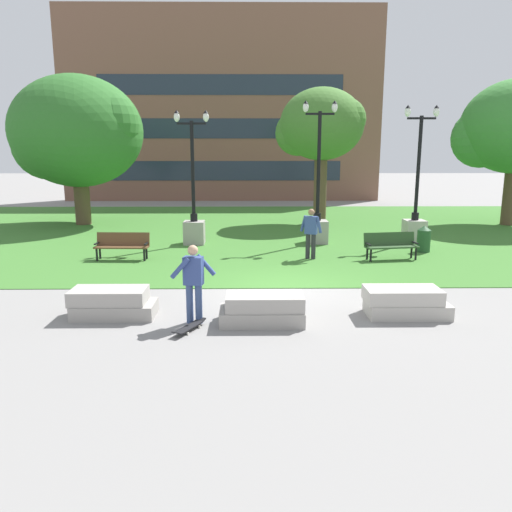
# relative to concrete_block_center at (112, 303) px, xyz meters

# --- Properties ---
(ground_plane) EXTENTS (140.00, 140.00, 0.00)m
(ground_plane) POSITION_rel_concrete_block_center_xyz_m (3.99, 2.23, -0.31)
(ground_plane) COLOR gray
(grass_lawn) EXTENTS (40.00, 20.00, 0.02)m
(grass_lawn) POSITION_rel_concrete_block_center_xyz_m (3.99, 12.23, -0.30)
(grass_lawn) COLOR #3D752D
(grass_lawn) RESTS_ON ground
(concrete_block_center) EXTENTS (1.84, 0.90, 0.64)m
(concrete_block_center) POSITION_rel_concrete_block_center_xyz_m (0.00, 0.00, 0.00)
(concrete_block_center) COLOR #9E9991
(concrete_block_center) RESTS_ON ground
(concrete_block_left) EXTENTS (1.80, 0.90, 0.64)m
(concrete_block_left) POSITION_rel_concrete_block_center_xyz_m (3.36, -0.48, 0.00)
(concrete_block_left) COLOR #9E9991
(concrete_block_left) RESTS_ON ground
(concrete_block_right) EXTENTS (1.85, 0.90, 0.64)m
(concrete_block_right) POSITION_rel_concrete_block_center_xyz_m (6.55, -0.03, 0.00)
(concrete_block_right) COLOR #B2ADA3
(concrete_block_right) RESTS_ON ground
(person_skateboarder) EXTENTS (0.96, 0.45, 1.71)m
(person_skateboarder) POSITION_rel_concrete_block_center_xyz_m (1.88, -0.46, 0.66)
(person_skateboarder) COLOR #384C7A
(person_skateboarder) RESTS_ON ground
(skateboard) EXTENTS (0.63, 1.00, 0.14)m
(skateboard) POSITION_rel_concrete_block_center_xyz_m (1.82, -0.94, -0.22)
(skateboard) COLOR black
(skateboard) RESTS_ON ground
(park_bench_near_left) EXTENTS (1.82, 0.60, 0.90)m
(park_bench_near_left) POSITION_rel_concrete_block_center_xyz_m (-1.25, 5.94, 0.23)
(park_bench_near_left) COLOR brown
(park_bench_near_left) RESTS_ON grass_lawn
(park_bench_near_right) EXTENTS (1.86, 0.79, 0.90)m
(park_bench_near_right) POSITION_rel_concrete_block_center_xyz_m (7.85, 5.85, 0.23)
(park_bench_near_right) COLOR #284723
(park_bench_near_right) RESTS_ON grass_lawn
(lamp_post_left) EXTENTS (1.32, 0.80, 5.34)m
(lamp_post_left) POSITION_rel_concrete_block_center_xyz_m (9.68, 9.03, 0.79)
(lamp_post_left) COLOR #ADA89E
(lamp_post_left) RESTS_ON grass_lawn
(lamp_post_right) EXTENTS (1.32, 0.80, 5.49)m
(lamp_post_right) POSITION_rel_concrete_block_center_xyz_m (5.76, 8.92, 0.81)
(lamp_post_right) COLOR gray
(lamp_post_right) RESTS_ON grass_lawn
(lamp_post_center) EXTENTS (1.32, 0.80, 5.12)m
(lamp_post_center) POSITION_rel_concrete_block_center_xyz_m (0.88, 8.79, 0.75)
(lamp_post_center) COLOR gray
(lamp_post_center) RESTS_ON grass_lawn
(tree_far_left) EXTENTS (6.60, 6.28, 7.20)m
(tree_far_left) POSITION_rel_concrete_block_center_xyz_m (-5.37, 14.31, 4.17)
(tree_far_left) COLOR brown
(tree_far_left) RESTS_ON grass_lawn
(tree_near_left) EXTENTS (4.35, 4.14, 6.67)m
(tree_near_left) POSITION_rel_concrete_block_center_xyz_m (6.59, 14.67, 4.52)
(tree_near_left) COLOR brown
(tree_near_left) RESTS_ON grass_lawn
(trash_bin) EXTENTS (0.49, 0.49, 0.96)m
(trash_bin) POSITION_rel_concrete_block_center_xyz_m (9.41, 7.09, 0.20)
(trash_bin) COLOR #234C28
(trash_bin) RESTS_ON grass_lawn
(person_bystander_near_lawn) EXTENTS (0.73, 0.51, 1.71)m
(person_bystander_near_lawn) POSITION_rel_concrete_block_center_xyz_m (5.14, 5.94, 0.68)
(person_bystander_near_lawn) COLOR #28282D
(person_bystander_near_lawn) RESTS_ON grass_lawn
(building_facade_distant) EXTENTS (23.14, 1.03, 13.60)m
(building_facade_distant) POSITION_rel_concrete_block_center_xyz_m (1.01, 26.73, 6.48)
(building_facade_distant) COLOR brown
(building_facade_distant) RESTS_ON ground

